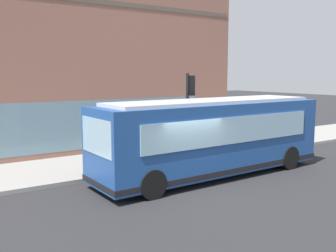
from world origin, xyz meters
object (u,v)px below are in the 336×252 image
at_px(city_bus_nearside, 212,137).
at_px(traffic_light_near_corner, 190,100).
at_px(pedestrian_walking_along_curb, 228,130).
at_px(pedestrian_by_light_pole, 259,127).
at_px(fire_hydrant, 207,137).
at_px(newspaper_vending_box, 111,157).

height_order(city_bus_nearside, traffic_light_near_corner, traffic_light_near_corner).
bearing_deg(pedestrian_walking_along_curb, pedestrian_by_light_pole, -125.14).
bearing_deg(city_bus_nearside, pedestrian_by_light_pole, -63.76).
xyz_separation_m(traffic_light_near_corner, fire_hydrant, (2.70, -3.27, -2.40)).
relative_size(traffic_light_near_corner, fire_hydrant, 5.35).
xyz_separation_m(pedestrian_walking_along_curb, pedestrian_by_light_pole, (-0.94, -1.34, 0.18)).
distance_m(city_bus_nearside, traffic_light_near_corner, 2.67).
distance_m(fire_hydrant, pedestrian_by_light_pole, 2.92).
bearing_deg(newspaper_vending_box, pedestrian_by_light_pole, -90.08).
xyz_separation_m(pedestrian_by_light_pole, newspaper_vending_box, (0.01, 8.77, -0.61)).
bearing_deg(pedestrian_by_light_pole, city_bus_nearside, 116.24).
bearing_deg(pedestrian_by_light_pole, newspaper_vending_box, 89.92).
distance_m(city_bus_nearside, newspaper_vending_box, 4.30).
relative_size(city_bus_nearside, newspaper_vending_box, 11.22).
bearing_deg(pedestrian_by_light_pole, traffic_light_near_corner, 96.14).
relative_size(city_bus_nearside, pedestrian_walking_along_curb, 6.49).
height_order(traffic_light_near_corner, pedestrian_walking_along_curb, traffic_light_near_corner).
xyz_separation_m(city_bus_nearside, pedestrian_by_light_pole, (2.78, -5.64, -0.34)).
xyz_separation_m(traffic_light_near_corner, newspaper_vending_box, (0.56, 3.66, -2.31)).
distance_m(city_bus_nearside, pedestrian_by_light_pole, 6.30).
height_order(traffic_light_near_corner, pedestrian_by_light_pole, traffic_light_near_corner).
bearing_deg(fire_hydrant, newspaper_vending_box, 107.18).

